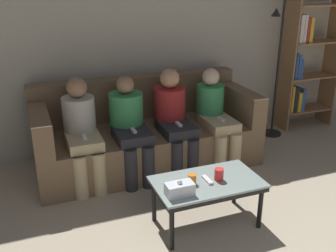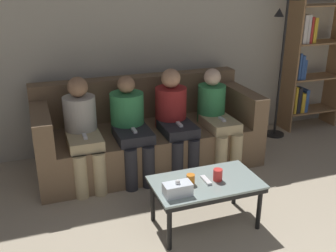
# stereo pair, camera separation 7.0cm
# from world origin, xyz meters

# --- Properties ---
(wall_back) EXTENTS (12.00, 0.06, 2.60)m
(wall_back) POSITION_xyz_m (0.00, 4.16, 1.30)
(wall_back) COLOR #B7B2A3
(wall_back) RESTS_ON ground_plane
(couch) EXTENTS (2.42, 0.99, 0.93)m
(couch) POSITION_xyz_m (0.00, 3.60, 0.33)
(couch) COLOR brown
(couch) RESTS_ON ground_plane
(coffee_table) EXTENTS (0.90, 0.52, 0.42)m
(coffee_table) POSITION_xyz_m (0.11, 2.26, 0.38)
(coffee_table) COLOR #8C9E99
(coffee_table) RESTS_ON ground_plane
(cup_near_left) EXTENTS (0.07, 0.07, 0.09)m
(cup_near_left) POSITION_xyz_m (-0.03, 2.26, 0.46)
(cup_near_left) COLOR orange
(cup_near_left) RESTS_ON coffee_table
(cup_near_right) EXTENTS (0.08, 0.08, 0.10)m
(cup_near_right) POSITION_xyz_m (0.20, 2.24, 0.47)
(cup_near_right) COLOR red
(cup_near_right) RESTS_ON coffee_table
(tissue_box) EXTENTS (0.22, 0.12, 0.13)m
(tissue_box) POSITION_xyz_m (-0.19, 2.14, 0.47)
(tissue_box) COLOR silver
(tissue_box) RESTS_ON coffee_table
(game_remote) EXTENTS (0.04, 0.15, 0.02)m
(game_remote) POSITION_xyz_m (0.11, 2.26, 0.43)
(game_remote) COLOR white
(game_remote) RESTS_ON coffee_table
(bookshelf) EXTENTS (0.77, 0.32, 1.89)m
(bookshelf) POSITION_xyz_m (2.37, 3.93, 0.91)
(bookshelf) COLOR #9E754C
(bookshelf) RESTS_ON ground_plane
(standing_lamp) EXTENTS (0.31, 0.26, 1.85)m
(standing_lamp) POSITION_xyz_m (1.86, 3.78, 1.14)
(standing_lamp) COLOR black
(standing_lamp) RESTS_ON ground_plane
(seated_person_left_end) EXTENTS (0.33, 0.65, 1.09)m
(seated_person_left_end) POSITION_xyz_m (-0.73, 3.37, 0.59)
(seated_person_left_end) COLOR tan
(seated_person_left_end) RESTS_ON ground_plane
(seated_person_mid_left) EXTENTS (0.35, 0.68, 1.06)m
(seated_person_mid_left) POSITION_xyz_m (-0.24, 3.37, 0.58)
(seated_person_mid_left) COLOR #28282D
(seated_person_mid_left) RESTS_ON ground_plane
(seated_person_mid_right) EXTENTS (0.34, 0.67, 1.09)m
(seated_person_mid_right) POSITION_xyz_m (0.24, 3.37, 0.60)
(seated_person_mid_right) COLOR #28282D
(seated_person_mid_right) RESTS_ON ground_plane
(seated_person_right_end) EXTENTS (0.31, 0.68, 1.06)m
(seated_person_right_end) POSITION_xyz_m (0.73, 3.35, 0.57)
(seated_person_right_end) COLOR tan
(seated_person_right_end) RESTS_ON ground_plane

